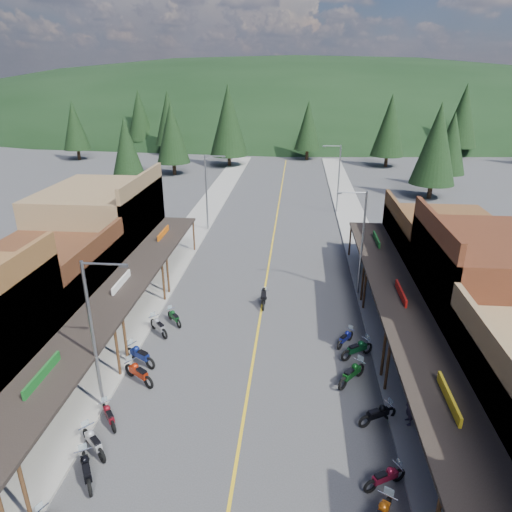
% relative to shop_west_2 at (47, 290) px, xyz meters
% --- Properties ---
extents(ground, '(220.00, 220.00, 0.00)m').
position_rel_shop_west_2_xyz_m(ground, '(13.75, -1.70, -2.53)').
color(ground, '#38383A').
rests_on(ground, ground).
extents(centerline, '(0.15, 90.00, 0.01)m').
position_rel_shop_west_2_xyz_m(centerline, '(13.75, 18.30, -2.53)').
color(centerline, gold).
rests_on(centerline, ground).
extents(sidewalk_west, '(3.40, 94.00, 0.15)m').
position_rel_shop_west_2_xyz_m(sidewalk_west, '(5.05, 18.30, -2.46)').
color(sidewalk_west, gray).
rests_on(sidewalk_west, ground).
extents(sidewalk_east, '(3.40, 94.00, 0.15)m').
position_rel_shop_west_2_xyz_m(sidewalk_east, '(22.45, 18.30, -2.46)').
color(sidewalk_east, gray).
rests_on(sidewalk_east, ground).
extents(shop_west_2, '(10.90, 9.00, 6.20)m').
position_rel_shop_west_2_xyz_m(shop_west_2, '(0.00, 0.00, 0.00)').
color(shop_west_2, '#3F2111').
rests_on(shop_west_2, ground).
extents(shop_west_3, '(10.90, 10.20, 8.20)m').
position_rel_shop_west_2_xyz_m(shop_west_3, '(-0.03, 9.60, 0.99)').
color(shop_west_3, brown).
rests_on(shop_west_3, ground).
extents(shop_east_2, '(10.90, 9.00, 8.20)m').
position_rel_shop_west_2_xyz_m(shop_east_2, '(27.54, 0.00, 0.99)').
color(shop_east_2, '#562B19').
rests_on(shop_east_2, ground).
extents(shop_east_3, '(10.90, 10.20, 6.20)m').
position_rel_shop_west_2_xyz_m(shop_east_3, '(27.51, 9.60, -0.00)').
color(shop_east_3, '#4C2D16').
rests_on(shop_east_3, ground).
extents(streetlight_0, '(2.16, 0.18, 8.00)m').
position_rel_shop_west_2_xyz_m(streetlight_0, '(6.80, -7.70, 1.93)').
color(streetlight_0, gray).
rests_on(streetlight_0, ground).
extents(streetlight_1, '(2.16, 0.18, 8.00)m').
position_rel_shop_west_2_xyz_m(streetlight_1, '(6.80, 20.30, 1.93)').
color(streetlight_1, gray).
rests_on(streetlight_1, ground).
extents(streetlight_2, '(2.16, 0.18, 8.00)m').
position_rel_shop_west_2_xyz_m(streetlight_2, '(20.71, 6.30, 1.93)').
color(streetlight_2, gray).
rests_on(streetlight_2, ground).
extents(streetlight_3, '(2.16, 0.18, 8.00)m').
position_rel_shop_west_2_xyz_m(streetlight_3, '(20.71, 28.30, 1.93)').
color(streetlight_3, gray).
rests_on(streetlight_3, ground).
extents(ridge_hill, '(310.00, 140.00, 60.00)m').
position_rel_shop_west_2_xyz_m(ridge_hill, '(13.75, 133.30, -2.53)').
color(ridge_hill, black).
rests_on(ridge_hill, ground).
extents(pine_0, '(5.04, 5.04, 11.00)m').
position_rel_shop_west_2_xyz_m(pine_0, '(-26.25, 60.30, 3.95)').
color(pine_0, black).
rests_on(pine_0, ground).
extents(pine_1, '(5.88, 5.88, 12.50)m').
position_rel_shop_west_2_xyz_m(pine_1, '(-10.25, 68.30, 4.70)').
color(pine_1, black).
rests_on(pine_1, ground).
extents(pine_2, '(6.72, 6.72, 14.00)m').
position_rel_shop_west_2_xyz_m(pine_2, '(3.75, 56.30, 5.46)').
color(pine_2, black).
rests_on(pine_2, ground).
extents(pine_3, '(5.04, 5.04, 11.00)m').
position_rel_shop_west_2_xyz_m(pine_3, '(17.75, 64.30, 3.95)').
color(pine_3, black).
rests_on(pine_3, ground).
extents(pine_4, '(5.88, 5.88, 12.50)m').
position_rel_shop_west_2_xyz_m(pine_4, '(31.75, 58.30, 4.70)').
color(pine_4, black).
rests_on(pine_4, ground).
extents(pine_5, '(6.72, 6.72, 14.00)m').
position_rel_shop_west_2_xyz_m(pine_5, '(47.75, 70.30, 5.46)').
color(pine_5, black).
rests_on(pine_5, ground).
extents(pine_7, '(5.88, 5.88, 12.50)m').
position_rel_shop_west_2_xyz_m(pine_7, '(-18.25, 74.30, 4.70)').
color(pine_7, black).
rests_on(pine_7, ground).
extents(pine_8, '(4.48, 4.48, 10.00)m').
position_rel_shop_west_2_xyz_m(pine_8, '(-8.25, 38.30, 3.44)').
color(pine_8, black).
rests_on(pine_8, ground).
extents(pine_9, '(4.93, 4.93, 10.80)m').
position_rel_shop_west_2_xyz_m(pine_9, '(37.75, 43.30, 3.85)').
color(pine_9, black).
rests_on(pine_9, ground).
extents(pine_10, '(5.38, 5.38, 11.60)m').
position_rel_shop_west_2_xyz_m(pine_10, '(-4.25, 48.30, 4.25)').
color(pine_10, black).
rests_on(pine_10, ground).
extents(pine_11, '(5.82, 5.82, 12.40)m').
position_rel_shop_west_2_xyz_m(pine_11, '(33.75, 36.30, 4.65)').
color(pine_11, black).
rests_on(pine_11, ground).
extents(bike_west_3, '(1.76, 2.25, 1.25)m').
position_rel_shop_west_2_xyz_m(bike_west_3, '(7.77, -12.01, -1.91)').
color(bike_west_3, black).
rests_on(bike_west_3, ground).
extents(bike_west_4, '(2.07, 1.99, 1.23)m').
position_rel_shop_west_2_xyz_m(bike_west_4, '(7.42, -10.51, -1.92)').
color(bike_west_4, '#A5A5AB').
rests_on(bike_west_4, ground).
extents(bike_west_5, '(1.67, 1.90, 1.09)m').
position_rel_shop_west_2_xyz_m(bike_west_5, '(7.40, -8.75, -1.99)').
color(bike_west_5, maroon).
rests_on(bike_west_5, ground).
extents(bike_west_6, '(2.34, 1.94, 1.32)m').
position_rel_shop_west_2_xyz_m(bike_west_6, '(7.78, -5.53, -1.87)').
color(bike_west_6, '#9D220B').
rests_on(bike_west_6, ground).
extents(bike_west_7, '(2.40, 1.85, 1.33)m').
position_rel_shop_west_2_xyz_m(bike_west_7, '(7.31, -3.90, -1.87)').
color(bike_west_7, navy).
rests_on(bike_west_7, ground).
extents(bike_west_8, '(2.00, 2.07, 1.23)m').
position_rel_shop_west_2_xyz_m(bike_west_8, '(7.43, -0.58, -1.92)').
color(bike_west_8, gray).
rests_on(bike_west_8, ground).
extents(bike_west_9, '(1.69, 1.85, 1.08)m').
position_rel_shop_west_2_xyz_m(bike_west_9, '(8.09, 0.78, -2.00)').
color(bike_west_9, '#0E471B').
rests_on(bike_west_9, ground).
extents(bike_east_4, '(2.03, 1.51, 1.12)m').
position_rel_shop_west_2_xyz_m(bike_east_4, '(19.90, -11.24, -1.97)').
color(bike_east_4, maroon).
rests_on(bike_east_4, ground).
extents(bike_east_5, '(2.14, 1.58, 1.18)m').
position_rel_shop_west_2_xyz_m(bike_east_5, '(20.17, -7.56, -1.95)').
color(bike_east_5, black).
rests_on(bike_east_5, ground).
extents(bike_east_6, '(2.06, 2.26, 1.32)m').
position_rel_shop_west_2_xyz_m(bike_east_6, '(19.26, -4.55, -1.87)').
color(bike_east_6, '#0E4816').
rests_on(bike_east_6, ground).
extents(bike_east_7, '(2.28, 1.84, 1.28)m').
position_rel_shop_west_2_xyz_m(bike_east_7, '(19.82, -2.10, -1.90)').
color(bike_east_7, '#0B371B').
rests_on(bike_east_7, ground).
extents(bike_east_8, '(1.55, 1.89, 1.06)m').
position_rel_shop_west_2_xyz_m(bike_east_8, '(19.26, -0.80, -2.00)').
color(bike_east_8, navy).
rests_on(bike_east_8, ground).
extents(rider_on_bike, '(0.71, 2.03, 1.54)m').
position_rel_shop_west_2_xyz_m(rider_on_bike, '(13.88, 3.85, -1.92)').
color(rider_on_bike, black).
rests_on(rider_on_bike, ground).
extents(pedestrian_east_a, '(0.51, 0.73, 1.91)m').
position_rel_shop_west_2_xyz_m(pedestrian_east_a, '(21.64, -7.59, -1.43)').
color(pedestrian_east_a, '#272031').
rests_on(pedestrian_east_a, sidewalk_east).
extents(pedestrian_east_b, '(0.94, 0.81, 1.67)m').
position_rel_shop_west_2_xyz_m(pedestrian_east_b, '(22.23, 12.19, -1.55)').
color(pedestrian_east_b, brown).
rests_on(pedestrian_east_b, sidewalk_east).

